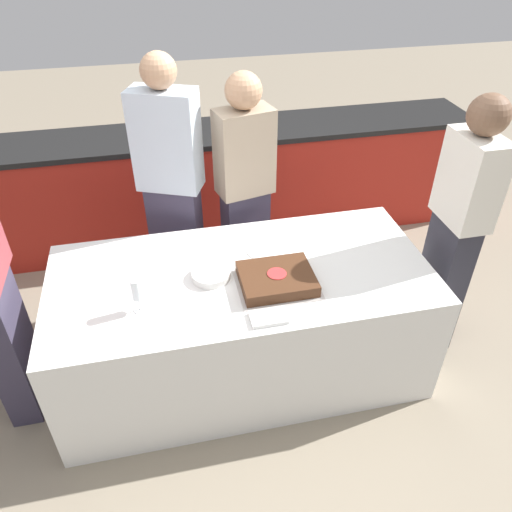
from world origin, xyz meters
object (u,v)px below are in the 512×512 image
Objects in this scene: plate_stack at (211,275)px; person_standing_back at (172,191)px; cake at (277,279)px; wine_glass at (137,290)px; person_cutting_cake at (245,191)px; person_seated_right at (457,228)px.

plate_stack is 0.12× the size of person_standing_back.
wine_glass is at bearing -175.97° from cake.
plate_stack is 0.79m from person_cutting_cake.
person_cutting_cake is 0.99× the size of person_seated_right.
person_standing_back is at bearing 100.71° from plate_stack.
plate_stack is 0.74m from person_standing_back.
person_cutting_cake is (0.71, 0.89, -0.02)m from wine_glass.
person_standing_back is (-0.46, 0.00, 0.06)m from person_cutting_cake.
person_cutting_cake is at bearing -156.90° from person_standing_back.
person_seated_right is 0.94× the size of person_standing_back.
plate_stack is at bearing -89.73° from person_seated_right.
person_standing_back reaches higher than cake.
person_seated_right reaches higher than wine_glass.
wine_glass is at bearing 38.37° from person_cutting_cake.
person_seated_right is (1.09, -0.70, 0.01)m from person_cutting_cake.
cake is at bearing -83.05° from person_seated_right.
person_standing_back reaches higher than person_seated_right.
cake is 0.35m from plate_stack.
person_cutting_cake is at bearing 90.00° from cake.
person_standing_back is at bearing -13.07° from person_cutting_cake.
person_seated_right reaches higher than cake.
cake is at bearing -21.03° from plate_stack.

